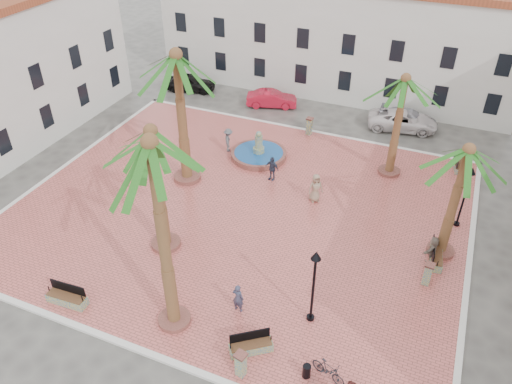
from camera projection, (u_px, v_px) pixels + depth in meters
The scene contains 33 objects.
ground at pixel (241, 210), 30.08m from camera, with size 120.00×120.00×0.00m, color #56544F.
plaza at pixel (241, 209), 30.03m from camera, with size 26.00×22.00×0.15m, color #C95B54.
kerb_n at pixel (300, 129), 38.30m from camera, with size 26.30×0.30×0.16m, color silver.
kerb_s at pixel (137, 349), 21.76m from camera, with size 26.30×0.30×0.16m, color silver.
kerb_e at pixel (468, 268), 25.90m from camera, with size 0.30×22.30×0.16m, color silver.
kerb_w at pixel (68, 164), 34.16m from camera, with size 0.30×22.30×0.16m, color silver.
building_north at pixel (337, 34), 42.36m from camera, with size 30.40×7.40×9.50m.
fountain at pixel (259, 153), 34.68m from camera, with size 3.87×3.87×2.00m.
palm_nw at pixel (177, 71), 28.34m from camera, with size 5.75×5.75×8.73m.
palm_sw at pixel (153, 147), 23.69m from camera, with size 5.21×5.21×7.39m.
palm_s at pixel (153, 164), 18.04m from camera, with size 4.90×4.90×9.76m.
palm_e at pixel (465, 163), 23.57m from camera, with size 4.68×4.68×6.68m.
palm_ne at pixel (404, 91), 29.81m from camera, with size 4.70×4.70×6.94m.
bench_s at pixel (67, 298), 23.70m from camera, with size 2.03×0.73×1.06m.
bench_se at pixel (251, 346), 21.46m from camera, with size 1.85×1.58×0.99m.
bench_e at pixel (436, 256), 26.08m from camera, with size 0.82×2.01×1.03m.
bench_ne at pixel (458, 165), 33.46m from camera, with size 0.81×1.77×0.90m.
lamppost_s at pixel (314, 275), 21.43m from camera, with size 0.45×0.45×4.16m.
lamppost_e at pixel (467, 187), 27.16m from camera, with size 0.42×0.42×3.89m.
bollard_se at pixel (241, 364), 20.29m from camera, with size 0.54×0.54×1.29m.
bollard_n at pixel (309, 126), 37.12m from camera, with size 0.52×0.52×1.34m.
bollard_e at pixel (428, 274), 24.51m from camera, with size 0.50×0.50×1.29m.
litter_bin at pixel (307, 371), 20.40m from camera, with size 0.34×0.34×0.66m, color black.
cyclist_a at pixel (238, 298), 23.03m from camera, with size 0.58×0.38×1.60m, color #353850.
bicycle_b at pixel (328, 370), 20.25m from camera, with size 0.46×1.61×0.97m, color black.
pedestrian_fountain_a at pixel (315, 188), 30.07m from camera, with size 0.91×0.59×1.87m, color #957A62.
pedestrian_fountain_b at pixel (272, 168), 32.05m from camera, with size 0.98×0.41×1.67m, color #2F374D.
pedestrian_north at pixel (228, 140), 35.01m from camera, with size 1.12×0.64×1.74m, color #525358.
pedestrian_east at pixel (433, 249), 25.83m from camera, with size 1.42×0.45×1.53m, color #746659.
car_black at pixel (190, 82), 44.00m from camera, with size 1.79×4.44×1.51m, color black.
car_red at pixel (272, 99), 41.37m from camera, with size 1.45×4.14×1.37m, color red.
car_silver at pixel (408, 118), 38.58m from camera, with size 1.81×4.45×1.29m, color silver.
car_white at pixel (403, 120), 38.10m from camera, with size 2.40×5.21×1.45m, color silver.
Camera 1 is at (10.16, -21.68, 18.25)m, focal length 35.00 mm.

